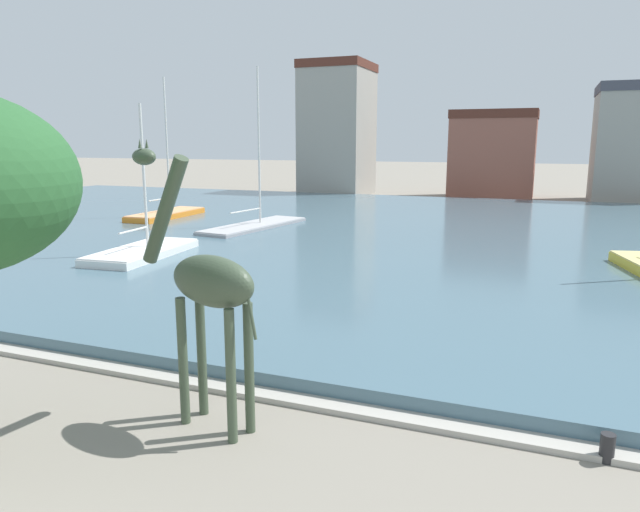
{
  "coord_description": "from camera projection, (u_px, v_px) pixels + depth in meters",
  "views": [
    {
      "loc": [
        5.77,
        -2.61,
        5.25
      ],
      "look_at": [
        0.17,
        11.73,
        2.2
      ],
      "focal_mm": 32.47,
      "sensor_mm": 36.0,
      "label": 1
    }
  ],
  "objects": [
    {
      "name": "sailboat_grey",
      "position": [
        262.0,
        227.0,
        33.87
      ],
      "size": [
        3.31,
        9.31,
        9.35
      ],
      "color": "#939399",
      "rests_on": "ground"
    },
    {
      "name": "giraffe_statue",
      "position": [
        206.0,
        285.0,
        10.4
      ],
      "size": [
        2.99,
        1.23,
        5.3
      ],
      "color": "#3D4C38",
      "rests_on": "ground"
    },
    {
      "name": "townhouse_narrow_midrow",
      "position": [
        492.0,
        154.0,
        54.48
      ],
      "size": [
        7.75,
        5.35,
        8.13
      ],
      "color": "#8E5142",
      "rests_on": "ground"
    },
    {
      "name": "sailboat_orange",
      "position": [
        172.0,
        216.0,
        38.16
      ],
      "size": [
        2.11,
        7.29,
        9.24
      ],
      "color": "orange",
      "rests_on": "ground"
    },
    {
      "name": "townhouse_end_terrace",
      "position": [
        338.0,
        130.0,
        57.14
      ],
      "size": [
        6.18,
        7.01,
        12.82
      ],
      "color": "gray",
      "rests_on": "ground"
    },
    {
      "name": "sailboat_white",
      "position": [
        150.0,
        254.0,
        25.42
      ],
      "size": [
        2.81,
        6.72,
        6.82
      ],
      "color": "white",
      "rests_on": "ground"
    },
    {
      "name": "quay_edge_coping",
      "position": [
        240.0,
        390.0,
        12.28
      ],
      "size": [
        83.2,
        0.5,
        0.12
      ],
      "primitive_type": "cube",
      "color": "#ADA89E",
      "rests_on": "ground"
    },
    {
      "name": "harbor_water",
      "position": [
        429.0,
        236.0,
        31.51
      ],
      "size": [
        83.2,
        41.64,
        0.42
      ],
      "primitive_type": "cube",
      "color": "#476675",
      "rests_on": "ground"
    },
    {
      "name": "mooring_bollard",
      "position": [
        607.0,
        448.0,
        9.6
      ],
      "size": [
        0.24,
        0.24,
        0.5
      ],
      "primitive_type": "cylinder",
      "color": "#232326",
      "rests_on": "ground"
    },
    {
      "name": "townhouse_tall_gabled",
      "position": [
        639.0,
        144.0,
        49.59
      ],
      "size": [
        7.35,
        7.54,
        10.06
      ],
      "color": "gray",
      "rests_on": "ground"
    }
  ]
}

